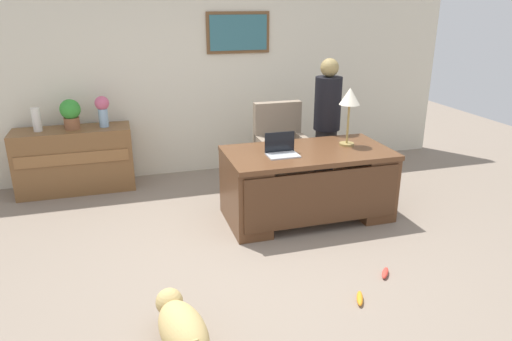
{
  "coord_description": "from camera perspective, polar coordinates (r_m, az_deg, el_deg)",
  "views": [
    {
      "loc": [
        -1.16,
        -3.68,
        2.25
      ],
      "look_at": [
        0.02,
        0.3,
        0.75
      ],
      "focal_mm": 33.05,
      "sensor_mm": 36.0,
      "label": 1
    }
  ],
  "objects": [
    {
      "name": "laptop",
      "position": [
        4.83,
        3.09,
        2.56
      ],
      "size": [
        0.32,
        0.22,
        0.22
      ],
      "color": "#B2B5BA",
      "rests_on": "desk"
    },
    {
      "name": "dog_toy_bone",
      "position": [
        4.33,
        15.37,
        -11.86
      ],
      "size": [
        0.15,
        0.17,
        0.05
      ],
      "primitive_type": "ellipsoid",
      "rotation": [
        0.0,
        0.0,
        4.04
      ],
      "color": "#E53F33",
      "rests_on": "ground_plane"
    },
    {
      "name": "dog_toy_plush",
      "position": [
        3.95,
        12.46,
        -14.87
      ],
      "size": [
        0.13,
        0.2,
        0.05
      ],
      "primitive_type": "ellipsoid",
      "rotation": [
        0.0,
        0.0,
        1.11
      ],
      "color": "orange",
      "rests_on": "ground_plane"
    },
    {
      "name": "back_wall",
      "position": [
        6.44,
        -6.14,
        11.76
      ],
      "size": [
        7.0,
        0.16,
        2.7
      ],
      "color": "beige",
      "rests_on": "ground_plane"
    },
    {
      "name": "dog_lying",
      "position": [
        3.41,
        -9.01,
        -18.24
      ],
      "size": [
        0.41,
        0.78,
        0.3
      ],
      "color": "tan",
      "rests_on": "ground_plane"
    },
    {
      "name": "armchair",
      "position": [
        5.86,
        3.06,
        2.29
      ],
      "size": [
        0.6,
        0.59,
        1.07
      ],
      "color": "gray",
      "rests_on": "ground_plane"
    },
    {
      "name": "potted_plant",
      "position": [
        6.08,
        -21.53,
        6.52
      ],
      "size": [
        0.24,
        0.24,
        0.36
      ],
      "color": "brown",
      "rests_on": "credenza"
    },
    {
      "name": "vase_with_flowers",
      "position": [
        6.05,
        -18.09,
        7.14
      ],
      "size": [
        0.17,
        0.17,
        0.38
      ],
      "color": "#8EB1CE",
      "rests_on": "credenza"
    },
    {
      "name": "credenza",
      "position": [
        6.23,
        -21.07,
        1.2
      ],
      "size": [
        1.38,
        0.5,
        0.79
      ],
      "color": "brown",
      "rests_on": "ground_plane"
    },
    {
      "name": "desk",
      "position": [
        5.09,
        6.32,
        -1.42
      ],
      "size": [
        1.75,
        0.91,
        0.76
      ],
      "color": "brown",
      "rests_on": "ground_plane"
    },
    {
      "name": "desk_lamp",
      "position": [
        5.14,
        11.27,
        8.36
      ],
      "size": [
        0.22,
        0.22,
        0.63
      ],
      "color": "#9E8447",
      "rests_on": "desk"
    },
    {
      "name": "person_standing",
      "position": [
        5.79,
        8.55,
        5.52
      ],
      "size": [
        0.32,
        0.32,
        1.63
      ],
      "color": "#262323",
      "rests_on": "ground_plane"
    },
    {
      "name": "vase_empty",
      "position": [
        6.14,
        -25.02,
        5.59
      ],
      "size": [
        0.1,
        0.1,
        0.28
      ],
      "primitive_type": "cylinder",
      "color": "silver",
      "rests_on": "credenza"
    },
    {
      "name": "ground_plane",
      "position": [
        4.46,
        0.82,
        -10.4
      ],
      "size": [
        12.0,
        12.0,
        0.0
      ],
      "primitive_type": "plane",
      "color": "gray"
    }
  ]
}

